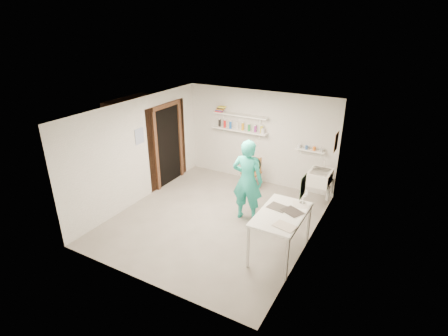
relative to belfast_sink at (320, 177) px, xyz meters
The scene contains 27 objects.
floor 2.54m from the belfast_sink, 135.83° to the right, with size 4.00×4.50×0.02m, color slate.
ceiling 2.98m from the belfast_sink, 135.83° to the right, with size 4.00×4.50×0.02m, color silver.
wall_back 1.90m from the belfast_sink, 162.26° to the left, with size 4.00×0.02×2.40m, color silver.
wall_front 4.36m from the belfast_sink, 113.84° to the right, with size 4.00×0.02×2.40m, color silver.
wall_left 4.16m from the belfast_sink, 155.67° to the right, with size 0.02×4.50×2.40m, color silver.
wall_right 1.79m from the belfast_sink, 81.30° to the right, with size 0.02×4.50×2.40m, color silver.
doorway_recess 3.81m from the belfast_sink, behind, with size 0.02×0.90×2.00m, color black.
corridor_box 4.51m from the belfast_sink, behind, with size 1.40×1.50×2.10m, color brown.
door_lintel 4.01m from the belfast_sink, behind, with size 0.06×1.05×0.10m, color brown.
door_jamb_near 3.91m from the belfast_sink, 162.82° to the right, with size 0.06×0.10×2.00m, color brown.
door_jamb_far 3.74m from the belfast_sink, behind, with size 0.06×0.10×2.00m, color brown.
shelf_lower 2.38m from the belfast_sink, 169.18° to the left, with size 1.50×0.22×0.03m, color white.
shelf_upper 2.52m from the belfast_sink, 169.18° to the left, with size 1.50×0.22×0.03m, color white.
ledge_shelf 0.75m from the belfast_sink, 130.40° to the left, with size 0.70×0.14×0.03m, color white.
poster_left 4.17m from the belfast_sink, 156.18° to the right, with size 0.01×0.28×0.36m, color #334C7F.
poster_right_a 0.89m from the belfast_sink, 22.79° to the left, with size 0.01×0.34×0.42m, color #995933.
poster_right_b 2.40m from the belfast_sink, 83.96° to the right, with size 0.01×0.30×0.38m, color #3F724C.
belfast_sink is the anchor object (origin of this frame).
man 1.78m from the belfast_sink, 131.62° to the right, with size 0.65×0.43×1.79m, color #25B9A5.
wall_clock 1.67m from the belfast_sink, 136.06° to the right, with size 0.32×0.32×0.04m, color beige.
wooden_chair 1.72m from the belfast_sink, behind, with size 0.41×0.39×0.87m, color brown.
work_table 2.20m from the belfast_sink, 92.89° to the right, with size 0.77×1.29×0.86m, color white.
desk_lamp 1.71m from the belfast_sink, 86.46° to the right, with size 0.16×0.16×0.16m, color white.
spray_cans 2.41m from the belfast_sink, 169.18° to the left, with size 1.29×0.06×0.17m.
book_stack 3.06m from the belfast_sink, behind, with size 0.26×0.14×0.14m.
ledge_pots 0.78m from the belfast_sink, 130.40° to the left, with size 0.48×0.07×0.09m.
papers 2.19m from the belfast_sink, 92.89° to the right, with size 0.30×0.22×0.02m.
Camera 1 is at (3.32, -5.59, 4.00)m, focal length 28.00 mm.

